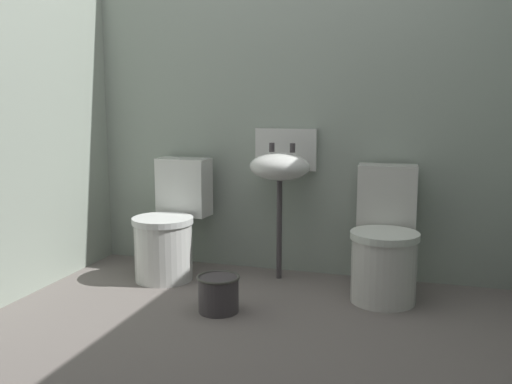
# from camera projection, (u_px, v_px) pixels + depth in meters

# --- Properties ---
(ground_plane) EXTENTS (3.28, 2.83, 0.08)m
(ground_plane) POSITION_uv_depth(u_px,v_px,m) (238.00, 348.00, 2.80)
(ground_plane) COLOR slate
(wall_back) EXTENTS (3.28, 0.10, 2.31)m
(wall_back) POSITION_uv_depth(u_px,v_px,m) (298.00, 104.00, 3.80)
(wall_back) COLOR #95A295
(wall_back) RESTS_ON ground
(toilet_left) EXTENTS (0.43, 0.62, 0.78)m
(toilet_left) POSITION_uv_depth(u_px,v_px,m) (170.00, 229.00, 3.78)
(toilet_left) COLOR silver
(toilet_left) RESTS_ON ground
(toilet_right) EXTENTS (0.42, 0.61, 0.78)m
(toilet_right) POSITION_uv_depth(u_px,v_px,m) (385.00, 245.00, 3.38)
(toilet_right) COLOR silver
(toilet_right) RESTS_ON ground
(sink) EXTENTS (0.42, 0.35, 0.99)m
(sink) POSITION_uv_depth(u_px,v_px,m) (281.00, 166.00, 3.68)
(sink) COLOR #413C3F
(sink) RESTS_ON ground
(bucket) EXTENTS (0.24, 0.24, 0.21)m
(bucket) POSITION_uv_depth(u_px,v_px,m) (218.00, 293.00, 3.17)
(bucket) COLOR #413C3F
(bucket) RESTS_ON ground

